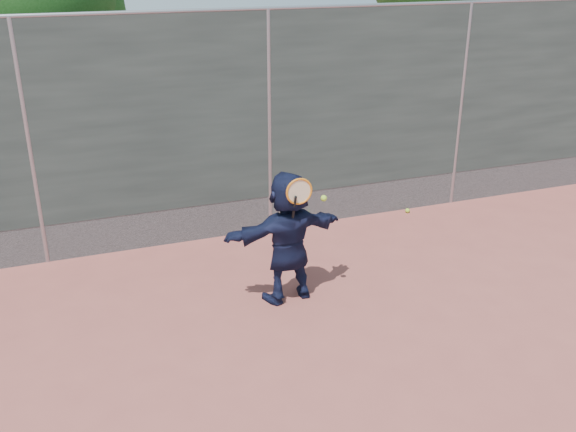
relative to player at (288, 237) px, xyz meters
name	(u,v)px	position (x,y,z in m)	size (l,w,h in m)	color
ground	(389,367)	(0.44, -1.58, -0.75)	(80.00, 80.00, 0.00)	#9E4C42
player	(288,237)	(0.00, 0.00, 0.00)	(1.40, 0.45, 1.51)	#121733
ball_ground	(408,211)	(2.58, 1.77, -0.72)	(0.07, 0.07, 0.07)	#A4D62F
fence	(269,120)	(0.44, 1.92, 0.83)	(20.00, 0.06, 3.03)	#38423D
swing_action	(301,194)	(0.08, -0.19, 0.57)	(0.49, 0.14, 0.51)	orange
tree_left	(26,2)	(-2.41, 4.97, 2.19)	(3.15, 3.00, 4.53)	#382314
weed_clump	(293,220)	(0.74, 1.80, -0.62)	(0.68, 0.07, 0.30)	#387226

